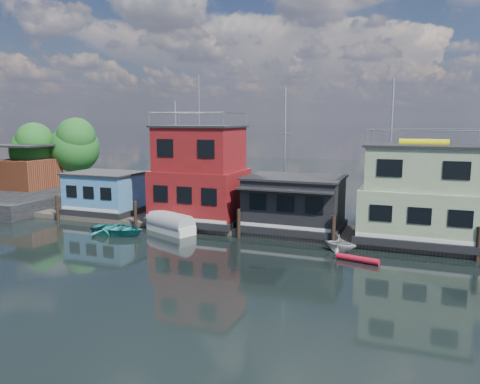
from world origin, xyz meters
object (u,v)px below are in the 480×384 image
at_px(red_kayak, 358,259).
at_px(dinghy_teal, 118,229).
at_px(houseboat_dark, 294,203).
at_px(houseboat_red, 200,176).
at_px(houseboat_green, 421,195).
at_px(houseboat_blue, 105,193).
at_px(dinghy_white, 340,243).
at_px(tarp_runabout, 171,224).

bearing_deg(red_kayak, dinghy_teal, -169.21).
bearing_deg(houseboat_dark, dinghy_teal, -157.47).
relative_size(houseboat_red, houseboat_green, 1.41).
height_order(houseboat_blue, dinghy_white, houseboat_blue).
bearing_deg(houseboat_blue, dinghy_teal, -46.17).
bearing_deg(houseboat_red, houseboat_green, 0.00).
bearing_deg(dinghy_white, dinghy_teal, 108.77).
height_order(dinghy_white, tarp_runabout, tarp_runabout).
bearing_deg(red_kayak, dinghy_white, 138.22).
bearing_deg(houseboat_dark, dinghy_white, -42.15).
bearing_deg(tarp_runabout, houseboat_dark, 41.52).
relative_size(houseboat_dark, dinghy_white, 3.32).
distance_m(houseboat_red, dinghy_teal, 7.80).
distance_m(houseboat_red, red_kayak, 15.22).
bearing_deg(houseboat_green, red_kayak, -121.13).
distance_m(houseboat_red, tarp_runabout, 4.76).
distance_m(houseboat_red, dinghy_white, 13.21).
bearing_deg(red_kayak, houseboat_dark, 146.67).
distance_m(houseboat_blue, houseboat_red, 9.69).
xyz_separation_m(houseboat_blue, dinghy_teal, (5.00, -5.21, -1.76)).
height_order(houseboat_blue, houseboat_green, houseboat_green).
xyz_separation_m(houseboat_red, houseboat_dark, (8.00, -0.02, -1.69)).
distance_m(houseboat_blue, red_kayak, 23.83).
bearing_deg(houseboat_dark, houseboat_green, 0.12).
distance_m(houseboat_blue, houseboat_dark, 17.50).
relative_size(houseboat_green, tarp_runabout, 1.86).
bearing_deg(tarp_runabout, houseboat_blue, -177.11).
bearing_deg(houseboat_blue, houseboat_dark, -0.06).
bearing_deg(houseboat_red, houseboat_dark, -0.14).
distance_m(dinghy_teal, tarp_runabout, 4.02).
xyz_separation_m(houseboat_red, dinghy_teal, (-4.50, -5.21, -3.66)).
bearing_deg(houseboat_red, dinghy_teal, -130.85).
relative_size(houseboat_dark, red_kayak, 2.75).
xyz_separation_m(dinghy_teal, red_kayak, (18.05, -0.51, -0.24)).
xyz_separation_m(dinghy_white, dinghy_teal, (-16.66, -1.42, -0.15)).
distance_m(houseboat_dark, tarp_runabout, 9.76).
bearing_deg(houseboat_green, dinghy_white, -141.96).
relative_size(dinghy_white, red_kayak, 0.83).
distance_m(houseboat_dark, dinghy_white, 5.90).
relative_size(houseboat_blue, dinghy_teal, 1.50).
relative_size(dinghy_teal, red_kayak, 1.58).
xyz_separation_m(houseboat_green, dinghy_teal, (-21.50, -5.21, -3.11)).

